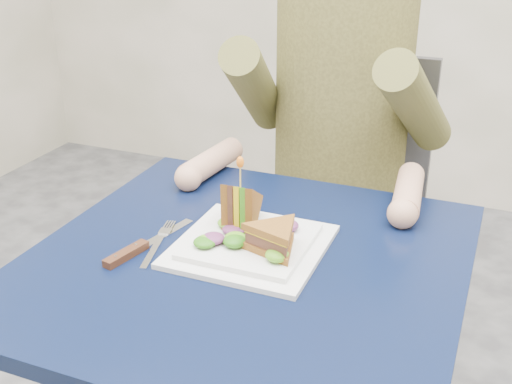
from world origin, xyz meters
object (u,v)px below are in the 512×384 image
at_px(table, 246,295).
at_px(diner, 341,77).
at_px(fork, 157,245).
at_px(sandwich_upright, 241,208).
at_px(plate, 251,244).
at_px(chair, 345,198).
at_px(knife, 134,250).
at_px(sandwich_flat, 275,238).

distance_m(table, diner, 0.66).
bearing_deg(fork, sandwich_upright, 39.02).
height_order(diner, fork, diner).
distance_m(table, plate, 0.09).
xyz_separation_m(plate, sandwich_upright, (-0.04, 0.04, 0.05)).
height_order(chair, diner, diner).
xyz_separation_m(diner, sandwich_upright, (-0.04, -0.52, -0.13)).
height_order(sandwich_upright, knife, sandwich_upright).
xyz_separation_m(table, knife, (-0.19, -0.06, 0.09)).
relative_size(plate, knife, 1.18).
bearing_deg(fork, knife, -123.25).
height_order(diner, plate, diner).
bearing_deg(knife, diner, 73.91).
distance_m(diner, plate, 0.60).
bearing_deg(knife, table, 17.59).
bearing_deg(sandwich_upright, table, -60.98).
bearing_deg(plate, sandwich_flat, -24.44).
height_order(table, fork, fork).
bearing_deg(diner, plate, -90.40).
distance_m(plate, sandwich_upright, 0.07).
bearing_deg(sandwich_flat, fork, -172.13).
bearing_deg(fork, plate, 18.74).
distance_m(plate, fork, 0.17).
distance_m(sandwich_upright, fork, 0.17).
xyz_separation_m(chair, plate, (-0.00, -0.68, 0.20)).
bearing_deg(table, sandwich_upright, 119.02).
relative_size(table, fork, 4.22).
bearing_deg(fork, table, 7.89).
bearing_deg(chair, sandwich_flat, -85.86).
bearing_deg(diner, fork, -104.91).
distance_m(diner, sandwich_flat, 0.61).
xyz_separation_m(plate, sandwich_flat, (0.06, -0.02, 0.04)).
relative_size(plate, sandwich_upright, 1.91).
height_order(plate, knife, plate).
xyz_separation_m(chair, fork, (-0.17, -0.74, 0.19)).
relative_size(diner, knife, 3.39).
bearing_deg(sandwich_flat, chair, 94.14).
bearing_deg(sandwich_flat, sandwich_upright, 143.25).
distance_m(sandwich_flat, sandwich_upright, 0.12).
distance_m(chair, sandwich_upright, 0.68).
xyz_separation_m(diner, fork, (-0.17, -0.62, -0.18)).
bearing_deg(sandwich_upright, diner, 85.34).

